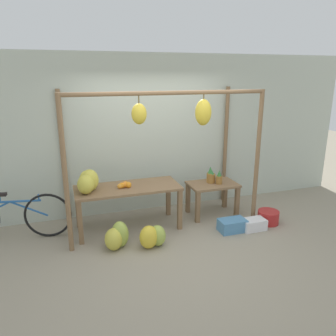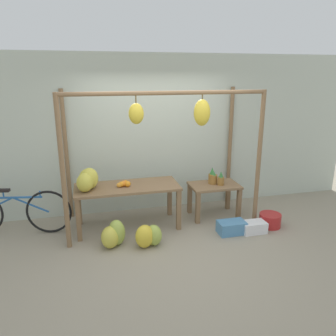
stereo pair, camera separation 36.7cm
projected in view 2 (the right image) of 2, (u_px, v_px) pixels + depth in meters
ground_plane at (174, 246)px, 4.83m from camera, size 20.00×20.00×0.00m
shop_wall_back at (152, 134)px, 5.89m from camera, size 8.00×0.08×2.80m
stall_awning at (167, 135)px, 5.01m from camera, size 3.06×1.24×2.22m
display_table_main at (127, 192)px, 5.29m from camera, size 1.66×0.69×0.72m
display_table_side at (214, 191)px, 5.76m from camera, size 0.85×0.55×0.59m
banana_pile_on_table at (87, 180)px, 5.06m from camera, size 0.42×0.53×0.34m
orange_pile at (124, 184)px, 5.22m from camera, size 0.22×0.20×0.10m
pineapple_cluster at (215, 178)px, 5.72m from camera, size 0.24×0.24×0.29m
banana_pile_ground_left at (114, 235)px, 4.80m from camera, size 0.43×0.39×0.40m
banana_pile_ground_right at (149, 236)px, 4.80m from camera, size 0.49×0.38×0.35m
fruit_crate_white at (231, 227)px, 5.21m from camera, size 0.43×0.26×0.20m
blue_bucket at (270, 220)px, 5.44m from camera, size 0.35×0.35×0.22m
parked_bicycle at (14, 212)px, 5.12m from camera, size 1.74×0.37×0.75m
fruit_crate_purple at (253, 227)px, 5.24m from camera, size 0.39×0.24×0.18m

